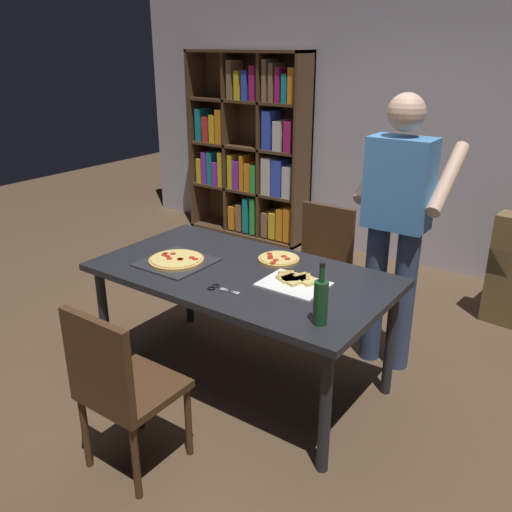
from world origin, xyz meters
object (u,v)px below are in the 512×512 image
at_px(dining_table, 241,282).
at_px(kitchen_scissors, 219,288).
at_px(bookshelf, 253,151).
at_px(person_serving_pizza, 397,219).
at_px(wine_bottle, 321,301).
at_px(chair_far_side, 320,259).
at_px(pepperoni_pizza_on_tray, 176,261).
at_px(second_pizza_plain, 279,259).
at_px(chair_near_camera, 119,383).

relative_size(dining_table, kitchen_scissors, 9.05).
height_order(bookshelf, person_serving_pizza, bookshelf).
bearing_deg(wine_bottle, chair_far_side, 118.69).
height_order(dining_table, pepperoni_pizza_on_tray, pepperoni_pizza_on_tray).
bearing_deg(wine_bottle, bookshelf, 130.86).
relative_size(pepperoni_pizza_on_tray, second_pizza_plain, 1.55).
relative_size(bookshelf, wine_bottle, 6.17).
xyz_separation_m(wine_bottle, kitchen_scissors, (-0.64, 0.03, -0.11)).
height_order(chair_near_camera, kitchen_scissors, chair_near_camera).
relative_size(chair_far_side, person_serving_pizza, 0.51).
xyz_separation_m(dining_table, second_pizza_plain, (0.09, 0.27, 0.08)).
height_order(person_serving_pizza, wine_bottle, person_serving_pizza).
bearing_deg(wine_bottle, chair_near_camera, -135.85).
distance_m(chair_far_side, wine_bottle, 1.48).
xyz_separation_m(person_serving_pizza, pepperoni_pizza_on_tray, (-1.04, -0.87, -0.23)).
bearing_deg(bookshelf, kitchen_scissors, -57.75).
distance_m(bookshelf, pepperoni_pizza_on_tray, 2.78).
height_order(dining_table, bookshelf, bookshelf).
relative_size(person_serving_pizza, kitchen_scissors, 9.00).
xyz_separation_m(chair_far_side, wine_bottle, (0.69, -1.26, 0.36)).
xyz_separation_m(person_serving_pizza, second_pizza_plain, (-0.55, -0.48, -0.24)).
distance_m(person_serving_pizza, second_pizza_plain, 0.77).
height_order(kitchen_scissors, second_pizza_plain, second_pizza_plain).
bearing_deg(person_serving_pizza, dining_table, -130.56).
bearing_deg(dining_table, wine_bottle, -23.18).
height_order(person_serving_pizza, second_pizza_plain, person_serving_pizza).
height_order(chair_near_camera, second_pizza_plain, chair_near_camera).
distance_m(person_serving_pizza, pepperoni_pizza_on_tray, 1.38).
xyz_separation_m(chair_near_camera, wine_bottle, (0.69, 0.67, 0.36)).
xyz_separation_m(dining_table, pepperoni_pizza_on_tray, (-0.40, -0.13, 0.08)).
bearing_deg(dining_table, kitchen_scissors, -79.29).
relative_size(wine_bottle, second_pizza_plain, 1.23).
distance_m(person_serving_pizza, kitchen_scissors, 1.20).
bearing_deg(person_serving_pizza, wine_bottle, -87.14).
bearing_deg(chair_near_camera, second_pizza_plain, 85.94).
xyz_separation_m(dining_table, wine_bottle, (0.69, -0.30, 0.19)).
bearing_deg(pepperoni_pizza_on_tray, person_serving_pizza, 39.95).
distance_m(dining_table, wine_bottle, 0.78).
height_order(chair_far_side, person_serving_pizza, person_serving_pizza).
relative_size(chair_far_side, bookshelf, 0.46).
bearing_deg(pepperoni_pizza_on_tray, chair_near_camera, -64.47).
height_order(chair_near_camera, person_serving_pizza, person_serving_pizza).
relative_size(pepperoni_pizza_on_tray, kitchen_scissors, 2.05).
distance_m(chair_far_side, second_pizza_plain, 0.75).
bearing_deg(bookshelf, chair_far_side, -41.00).
bearing_deg(person_serving_pizza, chair_far_side, 161.01).
height_order(pepperoni_pizza_on_tray, kitchen_scissors, pepperoni_pizza_on_tray).
bearing_deg(bookshelf, chair_near_camera, -64.18).
bearing_deg(dining_table, second_pizza_plain, 71.93).
distance_m(bookshelf, person_serving_pizza, 2.78).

